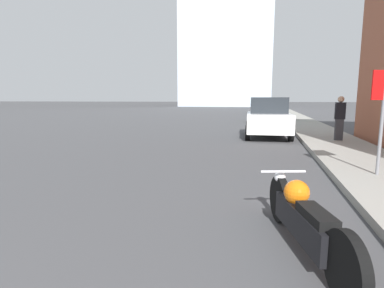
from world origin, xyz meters
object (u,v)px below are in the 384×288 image
(parked_car_white, at_px, (268,118))
(parked_car_blue, at_px, (268,104))
(stop_sign, at_px, (383,104))
(motorcycle, at_px, (303,218))
(parked_car_black, at_px, (268,107))
(pedestrian, at_px, (340,118))
(parked_car_green, at_px, (270,110))
(parked_car_silver, at_px, (268,105))

(parked_car_white, xyz_separation_m, parked_car_blue, (0.31, 44.53, 0.01))
(parked_car_blue, bearing_deg, stop_sign, -87.22)
(motorcycle, height_order, parked_car_blue, parked_car_blue)
(motorcycle, height_order, parked_car_black, parked_car_black)
(motorcycle, distance_m, pedestrian, 9.53)
(parked_car_white, distance_m, parked_car_green, 11.03)
(parked_car_green, distance_m, parked_car_black, 10.64)
(pedestrian, bearing_deg, stop_sign, -94.58)
(parked_car_green, height_order, parked_car_black, parked_car_black)
(stop_sign, bearing_deg, motorcycle, -118.52)
(parked_car_black, height_order, stop_sign, stop_sign)
(parked_car_silver, distance_m, stop_sign, 40.83)
(parked_car_white, bearing_deg, stop_sign, -75.53)
(parked_car_silver, distance_m, parked_car_blue, 10.91)
(parked_car_silver, height_order, pedestrian, pedestrian)
(parked_car_green, bearing_deg, pedestrian, -79.28)
(parked_car_green, relative_size, parked_car_blue, 1.10)
(stop_sign, bearing_deg, parked_car_green, 96.38)
(parked_car_green, relative_size, parked_car_silver, 1.09)
(stop_sign, height_order, pedestrian, stop_sign)
(parked_car_silver, bearing_deg, parked_car_white, -91.94)
(motorcycle, distance_m, stop_sign, 4.17)
(parked_car_blue, bearing_deg, parked_car_green, -89.53)
(motorcycle, distance_m, parked_car_silver, 44.28)
(pedestrian, bearing_deg, parked_car_silver, 94.04)
(parked_car_black, bearing_deg, parked_car_white, -94.32)
(parked_car_green, height_order, pedestrian, pedestrian)
(stop_sign, distance_m, pedestrian, 5.76)
(parked_car_green, bearing_deg, parked_car_blue, 89.27)
(parked_car_black, distance_m, parked_car_blue, 22.87)
(parked_car_blue, bearing_deg, parked_car_black, -89.84)
(motorcycle, relative_size, pedestrian, 1.38)
(parked_car_white, distance_m, parked_car_black, 21.67)
(parked_car_white, height_order, parked_car_black, parked_car_white)
(parked_car_white, distance_m, parked_car_silver, 33.63)
(parked_car_white, distance_m, pedestrian, 3.07)
(parked_car_black, height_order, parked_car_silver, parked_car_black)
(parked_car_black, distance_m, stop_sign, 28.91)
(parked_car_green, distance_m, parked_car_silver, 22.60)
(parked_car_black, bearing_deg, pedestrian, -87.62)
(motorcycle, relative_size, parked_car_black, 0.55)
(motorcycle, xyz_separation_m, parked_car_green, (-0.13, 21.68, 0.48))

